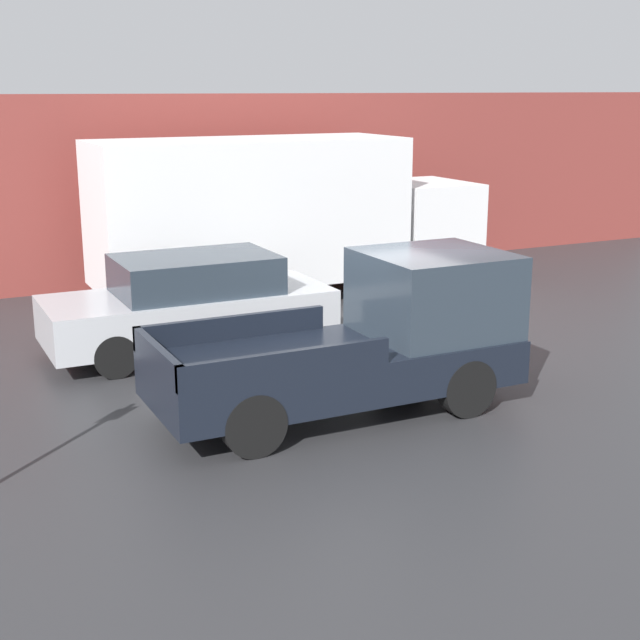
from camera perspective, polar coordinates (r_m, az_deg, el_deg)
ground_plane at (r=13.64m, az=4.09°, el=-4.11°), size 60.00×60.00×0.00m
building_wall at (r=20.91m, az=-7.75°, el=8.34°), size 28.00×0.15×4.25m
pickup_truck at (r=12.39m, az=3.29°, el=-1.23°), size 5.06×2.02×2.14m
car at (r=15.25m, az=-8.28°, el=1.06°), size 4.80×1.98×1.65m
delivery_truck at (r=18.91m, az=-2.73°, el=6.82°), size 8.44×2.43×3.37m
newspaper_box at (r=22.41m, az=2.41°, el=4.71°), size 0.45×0.40×1.02m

